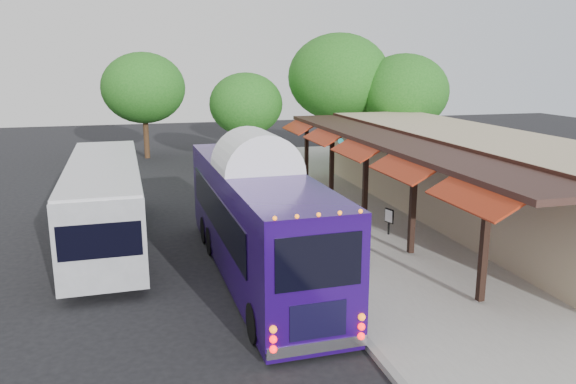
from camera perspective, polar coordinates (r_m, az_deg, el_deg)
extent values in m
plane|color=black|center=(18.05, 1.45, -7.85)|extent=(90.00, 90.00, 0.00)
cube|color=#9E9B93|center=(23.31, 10.50, -2.99)|extent=(10.00, 40.00, 0.15)
cube|color=gray|center=(21.69, -1.43, -3.99)|extent=(0.20, 40.00, 0.16)
cube|color=tan|center=(24.60, 18.06, 1.56)|extent=(5.00, 20.00, 3.60)
cube|color=black|center=(23.08, 13.04, 4.93)|extent=(0.06, 20.00, 0.60)
cube|color=#331E19|center=(22.58, 10.62, 5.12)|extent=(2.60, 20.00, 0.18)
cube|color=black|center=(15.60, 19.32, -5.03)|extent=(0.18, 0.18, 3.16)
cube|color=maroon|center=(15.01, 18.35, -0.32)|extent=(1.00, 3.20, 0.57)
cube|color=black|center=(18.88, 12.55, -1.47)|extent=(0.18, 0.18, 3.16)
cube|color=maroon|center=(18.40, 11.57, 2.49)|extent=(1.00, 3.20, 0.57)
cube|color=black|center=(22.40, 7.86, 1.01)|extent=(0.18, 0.18, 3.16)
cube|color=maroon|center=(21.99, 6.93, 4.38)|extent=(1.00, 3.20, 0.57)
cube|color=black|center=(26.05, 4.46, 2.81)|extent=(0.18, 0.18, 3.16)
cube|color=maroon|center=(25.71, 3.61, 5.72)|extent=(1.00, 3.20, 0.57)
cube|color=black|center=(29.80, 1.90, 4.15)|extent=(0.18, 0.18, 3.16)
cube|color=maroon|center=(29.50, 1.11, 6.70)|extent=(1.00, 3.20, 0.57)
sphere|color=#177780|center=(17.16, 17.04, 0.48)|extent=(0.26, 0.26, 0.26)
sphere|color=#177780|center=(21.47, 10.02, 3.33)|extent=(0.26, 0.26, 0.26)
sphere|color=#177780|center=(26.02, 5.38, 5.18)|extent=(0.26, 0.26, 0.26)
cube|color=#21075A|center=(17.12, -3.18, -2.44)|extent=(2.68, 11.17, 2.91)
cube|color=#21075A|center=(17.62, -3.11, -7.45)|extent=(2.63, 11.05, 0.32)
ellipsoid|color=white|center=(16.79, -3.24, 2.29)|extent=(2.68, 10.94, 0.52)
cube|color=black|center=(11.84, 2.42, -7.19)|extent=(1.93, 0.09, 1.20)
cube|color=silver|center=(12.72, 2.24, -15.44)|extent=(2.32, 0.23, 0.26)
sphere|color=#FF0C0C|center=(12.30, -2.30, -15.23)|extent=(0.17, 0.17, 0.17)
sphere|color=#FF0C0C|center=(12.84, 6.82, -14.02)|extent=(0.17, 0.17, 0.17)
cylinder|color=black|center=(13.55, -3.84, -13.14)|extent=(0.31, 0.97, 0.96)
cylinder|color=black|center=(14.07, 4.92, -12.11)|extent=(0.31, 0.97, 0.96)
cylinder|color=black|center=(20.72, -8.07, -3.78)|extent=(0.31, 0.97, 0.96)
cylinder|color=black|center=(21.06, -2.29, -3.37)|extent=(0.31, 0.97, 0.96)
cube|color=gray|center=(21.10, -18.09, -0.80)|extent=(2.68, 11.17, 2.56)
cube|color=black|center=(21.16, -21.42, -0.42)|extent=(0.26, 9.45, 0.97)
cube|color=black|center=(21.01, -14.82, -0.03)|extent=(0.26, 9.45, 0.97)
cube|color=silver|center=(20.84, -18.34, 2.73)|extent=(2.63, 10.95, 0.10)
cylinder|color=black|center=(17.82, -21.99, -7.55)|extent=(0.29, 0.93, 0.93)
cylinder|color=black|center=(17.66, -14.77, -7.19)|extent=(0.29, 0.93, 0.93)
cylinder|color=black|center=(24.69, -20.12, -1.74)|extent=(0.29, 0.93, 0.93)
cylinder|color=black|center=(24.58, -14.96, -1.44)|extent=(0.29, 0.93, 0.93)
imported|color=black|center=(18.38, 7.19, -4.50)|extent=(0.68, 0.60, 1.56)
imported|color=black|center=(18.94, 2.19, -3.34)|extent=(0.96, 0.77, 1.90)
imported|color=black|center=(29.38, -0.16, 2.31)|extent=(0.95, 0.46, 1.57)
imported|color=black|center=(27.15, 0.61, 1.46)|extent=(1.20, 0.93, 1.63)
cube|color=black|center=(21.23, 10.22, -2.99)|extent=(0.07, 0.07, 0.99)
cube|color=black|center=(21.17, 10.24, -2.40)|extent=(0.17, 0.44, 0.54)
cube|color=white|center=(21.16, 10.17, -2.41)|extent=(0.12, 0.36, 0.45)
cylinder|color=#382314|center=(35.40, -4.23, 4.76)|extent=(0.36, 0.36, 2.62)
ellipsoid|color=#1C5D17|center=(35.11, -4.30, 8.90)|extent=(4.53, 4.53, 3.85)
cylinder|color=#382314|center=(36.45, 5.07, 5.85)|extent=(0.36, 0.36, 3.71)
ellipsoid|color=#1C5D17|center=(36.17, 5.19, 11.55)|extent=(6.41, 6.41, 5.45)
cylinder|color=#382314|center=(35.80, 11.46, 5.04)|extent=(0.36, 0.36, 3.14)
ellipsoid|color=#1C5D17|center=(35.51, 11.69, 9.94)|extent=(5.42, 5.42, 4.61)
cylinder|color=#382314|center=(39.40, -14.21, 5.67)|extent=(0.36, 0.36, 3.20)
ellipsoid|color=#1C5D17|center=(39.14, -14.47, 10.21)|extent=(5.52, 5.52, 4.69)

